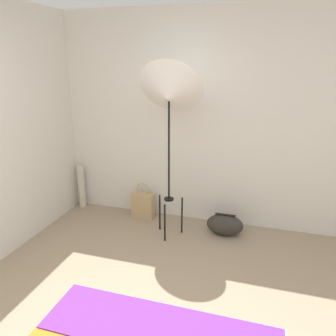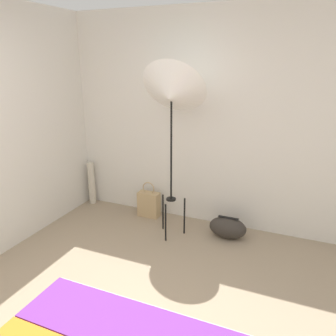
% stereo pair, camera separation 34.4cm
% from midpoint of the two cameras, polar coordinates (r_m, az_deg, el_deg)
% --- Properties ---
extents(wall_back, '(8.00, 0.05, 2.60)m').
position_cam_midpoint_polar(wall_back, '(4.02, 3.04, 8.19)').
color(wall_back, silver).
rests_on(wall_back, ground_plane).
extents(photo_umbrella, '(0.71, 0.59, 2.02)m').
position_cam_midpoint_polar(photo_umbrella, '(3.53, -2.69, 12.72)').
color(photo_umbrella, black).
rests_on(photo_umbrella, ground_plane).
extents(tote_bag, '(0.28, 0.14, 0.49)m').
position_cam_midpoint_polar(tote_bag, '(4.39, -6.63, -6.46)').
color(tote_bag, tan).
rests_on(tote_bag, ground_plane).
extents(duffel_bag, '(0.44, 0.25, 0.26)m').
position_cam_midpoint_polar(duffel_bag, '(4.00, 7.43, -9.82)').
color(duffel_bag, '#332D28').
rests_on(duffel_bag, ground_plane).
extents(paper_roll, '(0.10, 0.10, 0.61)m').
position_cam_midpoint_polar(paper_roll, '(4.83, -16.82, -3.09)').
color(paper_roll, beige).
rests_on(paper_roll, ground_plane).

